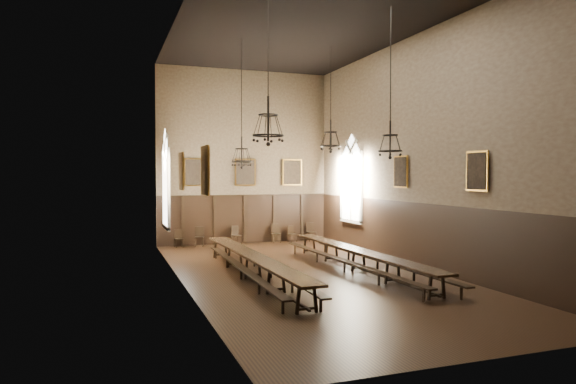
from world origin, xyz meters
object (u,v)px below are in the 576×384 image
bench_right_outer (378,263)px  chair_7 (311,235)px  table_right (359,260)px  chair_1 (199,241)px  bench_left_outer (241,271)px  chair_6 (292,237)px  table_left (253,267)px  chandelier_front_left (268,126)px  bench_right_inner (344,265)px  chair_3 (237,239)px  chandelier_front_right (390,140)px  chandelier_back_right (331,139)px  chair_0 (179,242)px  chandelier_back_left (242,153)px  chair_5 (276,237)px  bench_left_inner (271,270)px

bench_right_outer → chair_7: chair_7 is taller
table_right → chair_1: chair_1 is taller
bench_left_outer → chair_6: size_ratio=11.57×
table_right → chair_7: size_ratio=10.53×
table_left → chandelier_front_left: (-0.18, -2.37, 4.61)m
bench_right_inner → chair_7: (2.21, 8.63, 0.00)m
table_left → chair_1: size_ratio=10.90×
chair_3 → chandelier_front_right: 12.06m
chair_3 → chandelier_back_right: 7.89m
chair_6 → chandelier_front_right: (-0.63, -10.92, 4.43)m
chair_0 → chandelier_back_left: size_ratio=0.17×
chair_3 → chair_1: bearing=162.6°
bench_right_inner → chair_6: 8.67m
chair_3 → chandelier_back_right: bearing=-84.3°
bench_right_outer → chandelier_back_right: size_ratio=2.32×
chair_1 → chandelier_back_right: chandelier_back_right is taller
bench_right_inner → chair_5: 8.64m
table_left → chandelier_back_left: size_ratio=2.10×
table_left → chair_6: (4.58, 8.52, -0.15)m
chandelier_front_left → chandelier_front_right: size_ratio=0.92×
bench_left_inner → chair_7: bearing=59.8°
bench_right_outer → chandelier_back_right: 5.76m
chandelier_back_left → bench_right_outer: bearing=-36.8°
bench_left_inner → chandelier_back_right: chandelier_back_right is taller
chair_0 → chair_6: (5.96, 0.05, -0.00)m
chair_1 → chandelier_back_left: size_ratio=0.19×
bench_left_outer → chair_7: (6.09, 8.55, 0.01)m
table_left → chandelier_front_right: size_ratio=2.21×
bench_right_inner → chandelier_front_right: chandelier_front_right is taller
bench_right_outer → chandelier_front_right: size_ratio=2.11×
chandelier_back_left → chair_5: bearing=59.6°
bench_left_outer → bench_right_inner: bearing=-1.1°
bench_right_outer → chandelier_front_left: (-4.91, -2.11, 4.73)m
bench_right_inner → chandelier_back_right: size_ratio=2.34×
chair_3 → chandelier_back_right: size_ratio=0.22×
bench_left_outer → chair_5: chair_5 is taller
chair_5 → chandelier_back_left: (-3.27, -5.57, 4.15)m
chair_3 → bench_right_outer: bearing=-89.9°
table_right → chandelier_front_right: 4.92m
chandelier_back_right → table_left: bearing=-145.6°
chair_0 → chandelier_back_left: (1.78, -5.49, 4.18)m
bench_left_inner → chair_6: 9.50m
chair_3 → chair_6: chair_3 is taller
table_left → chandelier_front_right: bearing=-31.2°
chair_7 → chandelier_back_right: size_ratio=0.22×
chair_0 → chair_1: (1.01, 0.02, 0.03)m
chair_6 → bench_left_inner: bearing=-131.4°
chair_0 → bench_right_inner: bearing=-66.6°
bench_left_inner → bench_right_inner: 2.84m
chair_5 → bench_right_outer: bearing=-81.1°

